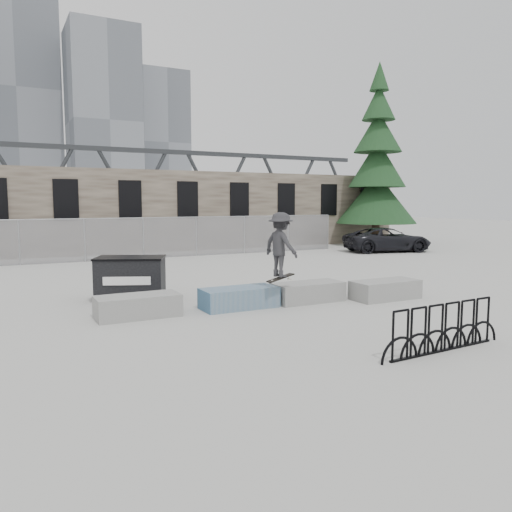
# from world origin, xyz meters

# --- Properties ---
(ground) EXTENTS (120.00, 120.00, 0.00)m
(ground) POSITION_xyz_m (0.00, 0.00, 0.00)
(ground) COLOR #A6A7A2
(ground) RESTS_ON ground
(stone_wall) EXTENTS (36.00, 2.58, 4.50)m
(stone_wall) POSITION_xyz_m (0.00, 16.24, 2.26)
(stone_wall) COLOR brown
(stone_wall) RESTS_ON ground
(chainlink_fence) EXTENTS (22.06, 0.06, 2.02)m
(chainlink_fence) POSITION_xyz_m (-0.00, 12.50, 1.04)
(chainlink_fence) COLOR gray
(chainlink_fence) RESTS_ON ground
(planter_far_left) EXTENTS (2.00, 0.90, 0.54)m
(planter_far_left) POSITION_xyz_m (-3.37, 0.24, 0.29)
(planter_far_left) COLOR #969693
(planter_far_left) RESTS_ON ground
(planter_center_left) EXTENTS (2.00, 0.90, 0.54)m
(planter_center_left) POSITION_xyz_m (-0.74, 0.05, 0.29)
(planter_center_left) COLOR #2C5C85
(planter_center_left) RESTS_ON ground
(planter_center_right) EXTENTS (2.00, 0.90, 0.54)m
(planter_center_right) POSITION_xyz_m (1.34, -0.07, 0.29)
(planter_center_right) COLOR #969693
(planter_center_right) RESTS_ON ground
(planter_offset) EXTENTS (2.00, 0.90, 0.54)m
(planter_offset) POSITION_xyz_m (3.52, -0.78, 0.29)
(planter_offset) COLOR #969693
(planter_offset) RESTS_ON ground
(dumpster) EXTENTS (2.18, 1.81, 1.24)m
(dumpster) POSITION_xyz_m (-3.02, 2.40, 0.63)
(dumpster) COLOR black
(dumpster) RESTS_ON ground
(bike_rack) EXTENTS (3.14, 0.20, 0.90)m
(bike_rack) POSITION_xyz_m (0.99, -5.17, 0.44)
(bike_rack) COLOR black
(bike_rack) RESTS_ON ground
(spruce_tree) EXTENTS (5.08, 5.08, 11.50)m
(spruce_tree) POSITION_xyz_m (15.39, 13.40, 4.66)
(spruce_tree) COLOR #38281E
(spruce_tree) RESTS_ON ground
(skyline_towers) EXTENTS (58.00, 28.00, 48.00)m
(skyline_towers) POSITION_xyz_m (-1.01, 93.81, 20.79)
(skyline_towers) COLOR slate
(skyline_towers) RESTS_ON ground
(truss_bridge) EXTENTS (70.00, 3.00, 9.80)m
(truss_bridge) POSITION_xyz_m (10.00, 55.00, 4.13)
(truss_bridge) COLOR #2D3033
(truss_bridge) RESTS_ON ground
(suv) EXTENTS (5.22, 3.33, 1.34)m
(suv) POSITION_xyz_m (13.00, 9.63, 0.67)
(suv) COLOR black
(suv) RESTS_ON ground
(skateboarder) EXTENTS (0.87, 1.20, 1.79)m
(skateboarder) POSITION_xyz_m (0.18, -0.54, 1.68)
(skateboarder) COLOR #2C2C2F
(skateboarder) RESTS_ON ground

